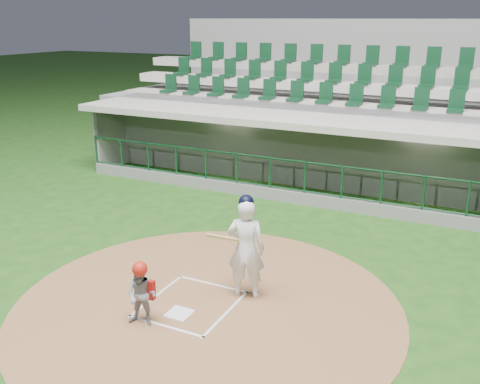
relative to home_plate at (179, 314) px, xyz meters
The scene contains 8 objects.
ground 0.70m from the home_plate, 90.00° to the left, with size 120.00×120.00×0.00m, color #1B4313.
dirt_circle 0.58m from the home_plate, 59.04° to the left, with size 7.20×7.20×0.01m, color brown.
home_plate is the anchor object (origin of this frame).
batter_box_chalk 0.40m from the home_plate, 90.00° to the left, with size 1.55×1.80×0.01m.
dugout_structure 8.57m from the home_plate, 89.31° to the left, with size 16.40×3.70×3.00m.
seating_deck 11.69m from the home_plate, 90.00° to the left, with size 17.00×6.72×5.15m.
batter 1.71m from the home_plate, 55.48° to the left, with size 0.94×0.95×2.04m.
catcher 0.88m from the home_plate, 126.26° to the right, with size 0.61×0.52×1.18m.
Camera 1 is at (4.70, -7.81, 5.09)m, focal length 40.00 mm.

